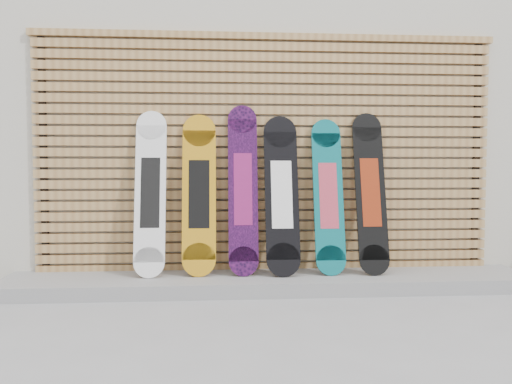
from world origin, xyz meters
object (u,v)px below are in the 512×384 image
at_px(snowboard_2, 243,189).
at_px(snowboard_5, 370,192).
at_px(snowboard_4, 328,196).
at_px(snowboard_1, 199,194).
at_px(snowboard_0, 150,193).
at_px(snowboard_3, 282,194).

relative_size(snowboard_2, snowboard_5, 1.04).
height_order(snowboard_2, snowboard_4, snowboard_2).
height_order(snowboard_1, snowboard_4, snowboard_1).
bearing_deg(snowboard_4, snowboard_2, 179.11).
relative_size(snowboard_4, snowboard_5, 0.96).
distance_m(snowboard_0, snowboard_3, 1.16).
bearing_deg(snowboard_5, snowboard_1, 178.92).
bearing_deg(snowboard_1, snowboard_2, -0.84).
bearing_deg(snowboard_5, snowboard_3, -179.76).
distance_m(snowboard_2, snowboard_5, 1.15).
distance_m(snowboard_0, snowboard_2, 0.81).
distance_m(snowboard_3, snowboard_4, 0.42).
bearing_deg(snowboard_3, snowboard_4, 2.02).
bearing_deg(snowboard_0, snowboard_3, -1.15).
distance_m(snowboard_0, snowboard_4, 1.58).
xyz_separation_m(snowboard_1, snowboard_5, (1.54, -0.03, 0.01)).
bearing_deg(snowboard_2, snowboard_1, 179.16).
bearing_deg(snowboard_0, snowboard_2, 0.25).
height_order(snowboard_4, snowboard_5, snowboard_5).
bearing_deg(snowboard_1, snowboard_3, -2.54).
bearing_deg(snowboard_2, snowboard_5, -1.17).
bearing_deg(snowboard_3, snowboard_5, 0.24).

